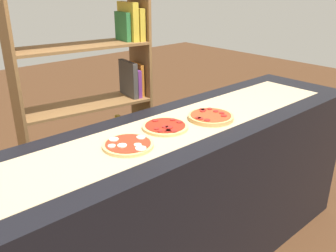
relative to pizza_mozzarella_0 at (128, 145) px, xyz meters
name	(u,v)px	position (x,y,z in m)	size (l,w,h in m)	color
counter	(168,208)	(0.27, 0.03, -0.48)	(2.69, 0.63, 0.93)	black
parchment_paper	(168,130)	(0.27, 0.03, -0.01)	(2.30, 0.39, 0.00)	tan
pizza_mozzarella_0	(128,145)	(0.00, 0.00, 0.00)	(0.23, 0.23, 0.02)	#DBB26B
pizza_pepperoni_1	(165,127)	(0.27, 0.05, 0.00)	(0.23, 0.23, 0.02)	#DBB26B
pizza_pepperoni_2	(211,117)	(0.53, -0.02, 0.00)	(0.24, 0.24, 0.03)	tan
bookshelf	(103,112)	(0.44, 0.93, -0.20)	(0.94, 0.42, 1.64)	brown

